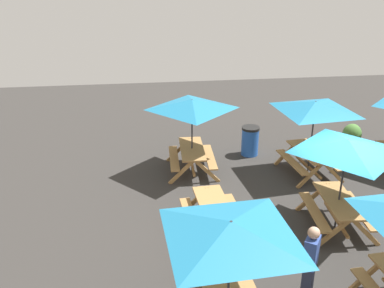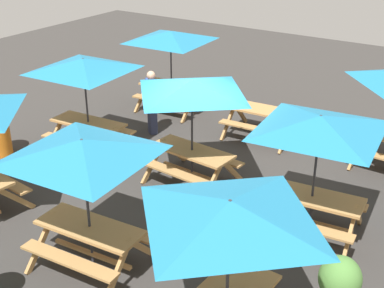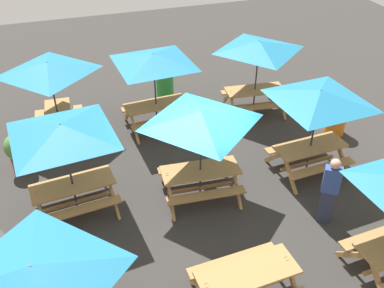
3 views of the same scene
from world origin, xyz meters
name	(u,v)px [view 3 (image 3 of 3)]	position (x,y,z in m)	size (l,w,h in m)	color
ground_plane	(197,191)	(0.00, 0.00, 0.00)	(28.34, 28.34, 0.00)	#33302D
picnic_table_1	(35,280)	(-3.44, -3.20, 1.99)	(2.08, 2.08, 2.34)	#A87A44
picnic_table_2	(201,124)	(0.03, -0.13, 1.99)	(2.16, 2.16, 2.34)	#A87A44
picnic_table_3	(49,73)	(-2.90, 3.49, 1.99)	(2.09, 2.09, 2.34)	#A87A44
picnic_table_4	(319,102)	(2.94, -0.09, 1.99)	(2.82, 2.82, 2.34)	#A87A44
picnic_table_5	(259,51)	(2.94, 3.09, 1.99)	(2.21, 2.21, 2.34)	#A87A44
picnic_table_6	(154,64)	(-0.17, 3.17, 1.99)	(2.82, 2.82, 2.34)	#A87A44
picnic_table_7	(247,279)	(-0.15, -3.11, 0.56)	(1.87, 1.61, 0.81)	#A87A44
picnic_table_8	(63,137)	(-2.80, 0.28, 1.99)	(2.81, 2.81, 2.34)	#A87A44
trash_bin_orange	(337,118)	(4.63, 1.21, 0.49)	(0.59, 0.59, 0.98)	orange
trash_bin_green	(165,84)	(0.56, 4.85, 0.49)	(0.59, 0.59, 0.98)	green
potted_plant_0	(18,151)	(-3.98, 2.19, 0.61)	(0.61, 0.61, 1.08)	#935138
person_standing	(330,189)	(2.34, -1.79, 0.89)	(0.42, 0.39, 1.67)	#2D334C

